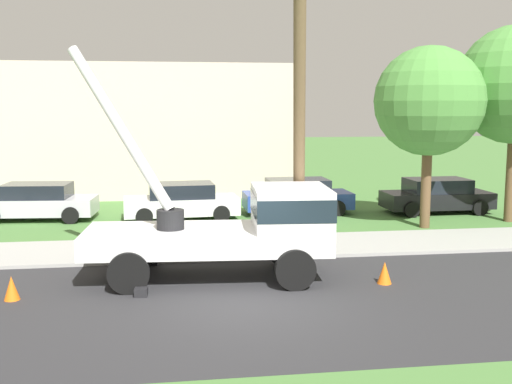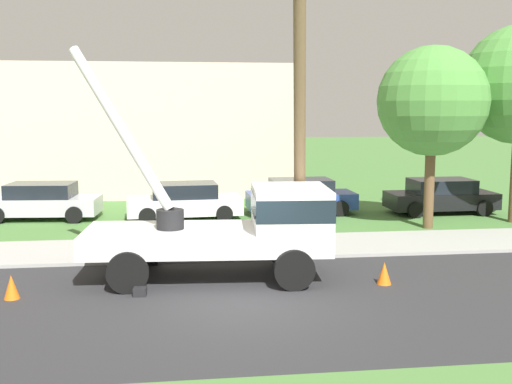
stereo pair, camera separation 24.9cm
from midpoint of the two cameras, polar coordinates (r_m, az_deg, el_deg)
The scene contains 13 objects.
ground_plane at distance 25.84m, azimuth -3.71°, elevation -1.92°, with size 120.00×120.00×0.00m, color #477538.
road_asphalt at distance 14.20m, azimuth -0.59°, elevation -10.17°, with size 80.00×7.63×0.01m, color #2B2B2D.
sidewalk_strip at distance 19.33m, azimuth -2.46°, elevation -5.13°, with size 80.00×3.09×0.10m, color #9E9E99.
utility_truck at distance 15.96m, azimuth -1.02°, elevation -2.94°, with size 6.74×3.22×5.98m.
leaning_utility_pole at distance 16.61m, azimuth 4.46°, elevation 7.97°, with size 1.02×3.45×8.66m.
traffic_cone_ahead at distance 15.92m, azimuth 12.14°, elevation -7.31°, with size 0.36×0.36×0.56m, color orange.
traffic_cone_behind at distance 15.45m, azimuth -21.11°, elevation -8.15°, with size 0.36×0.36×0.56m, color orange.
parked_sedan_silver at distance 25.60m, azimuth -18.81°, elevation -0.81°, with size 4.54×2.26×1.42m.
parked_sedan_white at distance 24.39m, azimuth -6.29°, elevation -0.84°, with size 4.50×2.18×1.42m.
parked_sedan_blue at distance 25.64m, azimuth 4.42°, elevation -0.39°, with size 4.42×2.06×1.42m.
parked_sedan_black at distance 26.74m, azimuth 16.88°, elevation -0.37°, with size 4.42×2.05×1.42m.
roadside_tree_far at distance 23.08m, azimuth 16.21°, elevation 7.98°, with size 3.91×3.91×6.53m.
lowrise_building_backdrop at distance 32.36m, azimuth -12.47°, elevation 5.61°, with size 18.00×6.00×6.40m, color beige.
Camera 2 is at (-1.45, -13.42, 4.42)m, focal length 43.56 mm.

